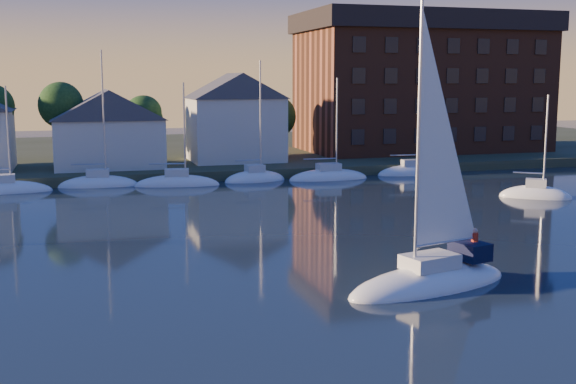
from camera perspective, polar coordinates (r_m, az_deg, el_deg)
name	(u,v)px	position (r m, az deg, el deg)	size (l,w,h in m)	color
shoreline_land	(150,157)	(96.51, -10.87, 2.74)	(160.00, 50.00, 2.00)	#333A22
wooden_dock	(174,180)	(73.83, -9.02, 0.91)	(120.00, 3.00, 1.00)	brown
clubhouse_centre	(108,128)	(77.73, -14.02, 4.96)	(11.55, 8.40, 8.08)	beige
clubhouse_east	(235,116)	(81.52, -4.19, 5.99)	(10.50, 8.40, 9.80)	beige
condo_block	(421,82)	(95.93, 10.49, 8.57)	(31.00, 17.00, 17.40)	brown
tree_line	(176,105)	(84.34, -8.80, 6.81)	(93.40, 5.40, 8.90)	#352318
moored_fleet	(93,187)	(70.23, -15.17, 0.38)	(71.50, 2.40, 12.05)	white
hero_sailboat	(432,274)	(36.59, 11.29, -6.40)	(10.10, 5.37, 14.89)	white
drifting_sailboat_right	(535,197)	(65.82, 18.95, -0.36)	(6.10, 5.15, 9.94)	white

